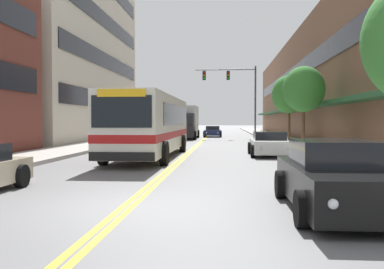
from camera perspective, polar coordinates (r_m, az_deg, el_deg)
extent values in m
plane|color=slate|center=(45.94, 1.83, -0.42)|extent=(240.00, 240.00, 0.00)
cube|color=#B2ADA5|center=(46.81, -6.94, -0.28)|extent=(3.30, 106.00, 0.18)
cube|color=#B2ADA5|center=(46.18, 10.73, -0.33)|extent=(3.30, 106.00, 0.18)
cube|color=yellow|center=(45.95, 1.71, -0.42)|extent=(0.14, 106.00, 0.01)
cube|color=yellow|center=(45.94, 1.96, -0.42)|extent=(0.14, 106.00, 0.01)
cube|color=beige|center=(44.57, -19.11, 16.21)|extent=(12.00, 25.60, 25.90)
cube|color=black|center=(41.18, -11.22, 4.43)|extent=(0.08, 23.55, 1.40)
cube|color=black|center=(41.52, -11.25, 9.54)|extent=(0.08, 23.55, 1.40)
cube|color=black|center=(42.17, -11.29, 14.53)|extent=(0.08, 23.55, 1.40)
cube|color=brown|center=(47.29, 17.93, 6.04)|extent=(8.00, 68.00, 10.70)
cube|color=#1E4C28|center=(46.32, 12.41, 3.14)|extent=(1.10, 61.20, 0.24)
cube|color=black|center=(46.63, 13.07, 7.73)|extent=(0.08, 61.20, 1.40)
cube|color=silver|center=(21.75, -5.46, 1.47)|extent=(2.46, 12.46, 2.66)
cube|color=#B21919|center=(21.76, -5.45, 0.06)|extent=(2.48, 12.48, 0.32)
cube|color=black|center=(22.36, -5.19, 2.57)|extent=(2.49, 9.72, 0.96)
cube|color=black|center=(15.63, -9.39, 3.06)|extent=(2.22, 0.04, 1.17)
cube|color=yellow|center=(15.65, -9.41, 5.50)|extent=(1.77, 0.06, 0.28)
cube|color=black|center=(15.66, -9.38, -2.92)|extent=(2.42, 0.08, 0.32)
cylinder|color=black|center=(17.95, -11.75, -2.42)|extent=(0.30, 1.00, 1.00)
cylinder|color=black|center=(17.42, -3.73, -2.52)|extent=(0.30, 1.00, 1.00)
cylinder|color=black|center=(25.38, -6.93, -1.15)|extent=(0.30, 1.00, 1.00)
cylinder|color=black|center=(25.01, -1.25, -1.18)|extent=(0.30, 1.00, 1.00)
cube|color=#B7B7BC|center=(36.68, -5.70, -0.17)|extent=(1.75, 4.02, 0.71)
cube|color=black|center=(36.83, -5.66, 0.75)|extent=(1.51, 1.77, 0.45)
cylinder|color=black|center=(35.64, -7.47, -0.57)|extent=(0.22, 0.66, 0.66)
cylinder|color=black|center=(35.31, -4.62, -0.58)|extent=(0.22, 0.66, 0.66)
cylinder|color=black|center=(38.08, -6.70, -0.41)|extent=(0.22, 0.66, 0.66)
cylinder|color=black|center=(37.78, -4.03, -0.42)|extent=(0.22, 0.66, 0.66)
sphere|color=silver|center=(34.80, -7.28, -0.22)|extent=(0.16, 0.16, 0.16)
sphere|color=silver|center=(34.58, -5.29, -0.23)|extent=(0.16, 0.16, 0.16)
cube|color=red|center=(38.78, -6.09, -0.01)|extent=(0.18, 0.04, 0.10)
cube|color=red|center=(38.57, -4.25, -0.01)|extent=(0.18, 0.04, 0.10)
cylinder|color=black|center=(12.62, -21.77, -5.16)|extent=(0.22, 0.63, 0.63)
cube|color=red|center=(13.41, -21.36, -3.92)|extent=(0.18, 0.04, 0.10)
cube|color=#232328|center=(42.85, -4.14, 0.16)|extent=(1.89, 4.03, 0.75)
cube|color=black|center=(42.99, -4.11, 0.93)|extent=(1.63, 1.77, 0.40)
cylinder|color=black|center=(41.78, -5.71, -0.19)|extent=(0.22, 0.68, 0.68)
cylinder|color=black|center=(41.48, -3.07, -0.20)|extent=(0.22, 0.68, 0.68)
cylinder|color=black|center=(44.24, -5.14, -0.08)|extent=(0.22, 0.68, 0.68)
cylinder|color=black|center=(43.96, -2.65, -0.08)|extent=(0.22, 0.68, 0.68)
sphere|color=silver|center=(40.94, -5.48, 0.13)|extent=(0.16, 0.16, 0.16)
sphere|color=silver|center=(40.74, -3.64, 0.12)|extent=(0.16, 0.16, 0.16)
cube|color=red|center=(44.95, -4.61, 0.29)|extent=(0.18, 0.04, 0.10)
cube|color=red|center=(44.76, -2.89, 0.28)|extent=(0.18, 0.04, 0.10)
cube|color=black|center=(9.12, 18.74, -6.29)|extent=(1.82, 4.54, 0.74)
cube|color=black|center=(9.23, 18.50, -2.30)|extent=(1.57, 2.00, 0.51)
cylinder|color=black|center=(7.61, 14.47, -9.59)|extent=(0.22, 0.65, 0.65)
cylinder|color=black|center=(10.35, 11.73, -6.52)|extent=(0.22, 0.65, 0.65)
cylinder|color=black|center=(10.75, 21.71, -6.30)|extent=(0.22, 0.65, 0.65)
sphere|color=silver|center=(6.77, 18.31, -8.80)|extent=(0.16, 0.16, 0.16)
cube|color=red|center=(11.21, 12.58, -4.54)|extent=(0.18, 0.04, 0.10)
cube|color=red|center=(11.47, 19.10, -4.45)|extent=(0.18, 0.04, 0.10)
cube|color=white|center=(22.68, 10.31, -1.53)|extent=(1.85, 4.17, 0.65)
cube|color=black|center=(22.82, 10.28, -0.16)|extent=(1.59, 1.83, 0.42)
cylinder|color=black|center=(21.32, 8.14, -2.21)|extent=(0.22, 0.64, 0.64)
cylinder|color=black|center=(21.53, 13.18, -2.21)|extent=(0.22, 0.64, 0.64)
cylinder|color=black|center=(23.90, 7.73, -1.77)|extent=(0.22, 0.64, 0.64)
cylinder|color=black|center=(24.08, 12.24, -1.77)|extent=(0.22, 0.64, 0.64)
sphere|color=silver|center=(20.52, 9.12, -1.78)|extent=(0.16, 0.16, 0.16)
sphere|color=silver|center=(20.67, 12.70, -1.78)|extent=(0.16, 0.16, 0.16)
cube|color=red|center=(24.70, 8.28, -1.16)|extent=(0.18, 0.04, 0.10)
cube|color=red|center=(24.83, 11.35, -1.17)|extent=(0.18, 0.04, 0.10)
cube|color=#19234C|center=(48.17, 2.78, 0.27)|extent=(1.75, 4.25, 0.60)
cube|color=black|center=(48.32, 2.79, 0.89)|extent=(1.50, 1.87, 0.43)
cylinder|color=black|center=(46.89, 1.64, 0.05)|extent=(0.22, 0.70, 0.70)
cylinder|color=black|center=(46.84, 3.83, 0.05)|extent=(0.22, 0.70, 0.70)
cylinder|color=black|center=(49.52, 1.79, 0.15)|extent=(0.22, 0.70, 0.70)
cylinder|color=black|center=(49.47, 3.86, 0.14)|extent=(0.22, 0.70, 0.70)
sphere|color=silver|center=(46.04, 1.95, 0.24)|extent=(0.16, 0.16, 0.16)
sphere|color=silver|center=(46.01, 3.47, 0.23)|extent=(0.16, 0.16, 0.16)
cube|color=red|center=(50.32, 2.13, 0.37)|extent=(0.18, 0.04, 0.10)
cube|color=red|center=(50.29, 3.57, 0.37)|extent=(0.18, 0.04, 0.10)
cube|color=#232328|center=(40.83, -1.33, 1.24)|extent=(2.38, 2.04, 2.27)
cube|color=black|center=(39.79, -1.48, 1.81)|extent=(2.02, 0.04, 1.00)
cube|color=white|center=(44.21, -0.89, 1.81)|extent=(2.43, 4.76, 3.07)
cylinder|color=black|center=(40.99, -3.03, -0.11)|extent=(0.28, 0.84, 0.84)
cylinder|color=black|center=(40.75, 0.38, -0.12)|extent=(0.28, 0.84, 0.84)
cylinder|color=black|center=(45.78, -2.25, 0.10)|extent=(0.28, 0.84, 0.84)
cylinder|color=black|center=(45.56, 0.80, 0.09)|extent=(0.28, 0.84, 0.84)
cylinder|color=#47474C|center=(44.82, 8.44, 4.28)|extent=(0.18, 0.18, 7.48)
cylinder|color=#47474C|center=(44.98, 4.45, 8.62)|extent=(6.25, 0.11, 0.11)
cube|color=black|center=(44.92, 4.85, 7.86)|extent=(0.34, 0.26, 0.92)
sphere|color=red|center=(44.79, 4.85, 8.23)|extent=(0.18, 0.18, 0.18)
sphere|color=yellow|center=(44.76, 4.85, 7.88)|extent=(0.18, 0.18, 0.18)
sphere|color=green|center=(44.73, 4.85, 7.53)|extent=(0.18, 0.18, 0.18)
cylinder|color=black|center=(44.98, 4.85, 8.53)|extent=(0.02, 0.02, 0.14)
cube|color=black|center=(44.97, 1.63, 7.86)|extent=(0.34, 0.26, 0.92)
sphere|color=red|center=(44.84, 1.62, 8.23)|extent=(0.18, 0.18, 0.18)
sphere|color=yellow|center=(44.81, 1.62, 7.88)|extent=(0.18, 0.18, 0.18)
sphere|color=green|center=(44.78, 1.62, 7.53)|extent=(0.18, 0.18, 0.18)
cylinder|color=black|center=(45.03, 1.63, 8.53)|extent=(0.02, 0.02, 0.14)
cylinder|color=brown|center=(26.90, 14.64, 0.93)|extent=(0.19, 0.19, 2.49)
ellipsoid|color=#387F33|center=(26.96, 14.68, 5.87)|extent=(2.53, 2.53, 2.79)
cylinder|color=brown|center=(36.61, 12.82, 1.28)|extent=(0.22, 0.22, 2.62)
ellipsoid|color=#387F33|center=(36.67, 12.85, 5.25)|extent=(2.90, 2.90, 3.18)
cylinder|color=yellow|center=(18.27, 16.71, -2.25)|extent=(0.26, 0.26, 0.73)
sphere|color=yellow|center=(18.24, 16.73, -0.90)|extent=(0.23, 0.23, 0.23)
cylinder|color=yellow|center=(18.22, 16.19, -2.00)|extent=(0.08, 0.12, 0.12)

